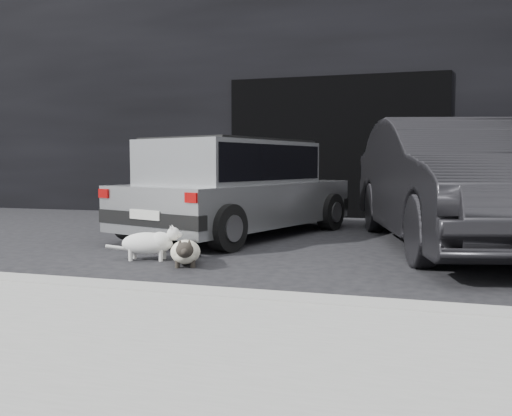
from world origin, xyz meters
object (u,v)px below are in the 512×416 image
(second_car, at_px, (455,182))
(cat_white, at_px, (151,243))
(silver_hatchback, at_px, (236,183))
(cat_siamese, at_px, (185,252))

(second_car, distance_m, cat_white, 3.63)
(silver_hatchback, height_order, cat_siamese, silver_hatchback)
(silver_hatchback, relative_size, second_car, 0.83)
(silver_hatchback, xyz_separation_m, cat_white, (-0.24, -2.08, -0.54))
(silver_hatchback, relative_size, cat_siamese, 4.85)
(second_car, bearing_deg, cat_siamese, -155.51)
(silver_hatchback, distance_m, second_car, 2.85)
(second_car, xyz_separation_m, cat_white, (-3.08, -1.83, -0.60))
(silver_hatchback, height_order, second_car, second_car)
(cat_siamese, xyz_separation_m, cat_white, (-0.47, 0.18, 0.04))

